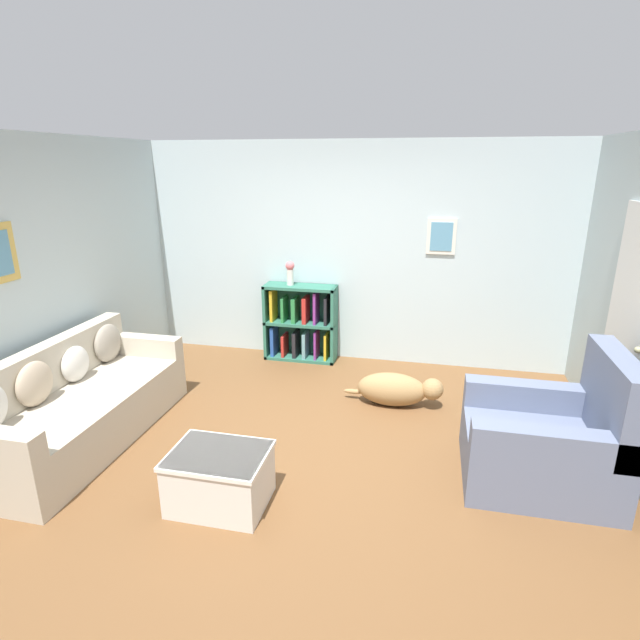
# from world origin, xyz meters

# --- Properties ---
(ground_plane) EXTENTS (14.00, 14.00, 0.00)m
(ground_plane) POSITION_xyz_m (0.00, 0.00, 0.00)
(ground_plane) COLOR brown
(wall_back) EXTENTS (5.60, 0.13, 2.60)m
(wall_back) POSITION_xyz_m (0.00, 2.25, 1.30)
(wall_back) COLOR silver
(wall_back) RESTS_ON ground_plane
(wall_left) EXTENTS (0.13, 5.00, 2.60)m
(wall_left) POSITION_xyz_m (-2.55, -0.00, 1.30)
(wall_left) COLOR silver
(wall_left) RESTS_ON ground_plane
(couch) EXTENTS (0.84, 2.09, 0.84)m
(couch) POSITION_xyz_m (-2.03, -0.24, 0.32)
(couch) COLOR #B7AD99
(couch) RESTS_ON ground_plane
(bookshelf) EXTENTS (0.88, 0.31, 0.94)m
(bookshelf) POSITION_xyz_m (-0.61, 2.04, 0.45)
(bookshelf) COLOR #2D6B56
(bookshelf) RESTS_ON ground_plane
(recliner_chair) EXTENTS (1.08, 0.94, 1.06)m
(recliner_chair) POSITION_xyz_m (1.87, 0.01, 0.35)
(recliner_chair) COLOR slate
(recliner_chair) RESTS_ON ground_plane
(coffee_table) EXTENTS (0.69, 0.53, 0.41)m
(coffee_table) POSITION_xyz_m (-0.46, -0.79, 0.22)
(coffee_table) COLOR silver
(coffee_table) RESTS_ON ground_plane
(dog) EXTENTS (1.00, 0.30, 0.34)m
(dog) POSITION_xyz_m (0.65, 1.02, 0.17)
(dog) COLOR #9E7A4C
(dog) RESTS_ON ground_plane
(vase) EXTENTS (0.11, 0.11, 0.29)m
(vase) POSITION_xyz_m (-0.73, 2.03, 1.10)
(vase) COLOR silver
(vase) RESTS_ON bookshelf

